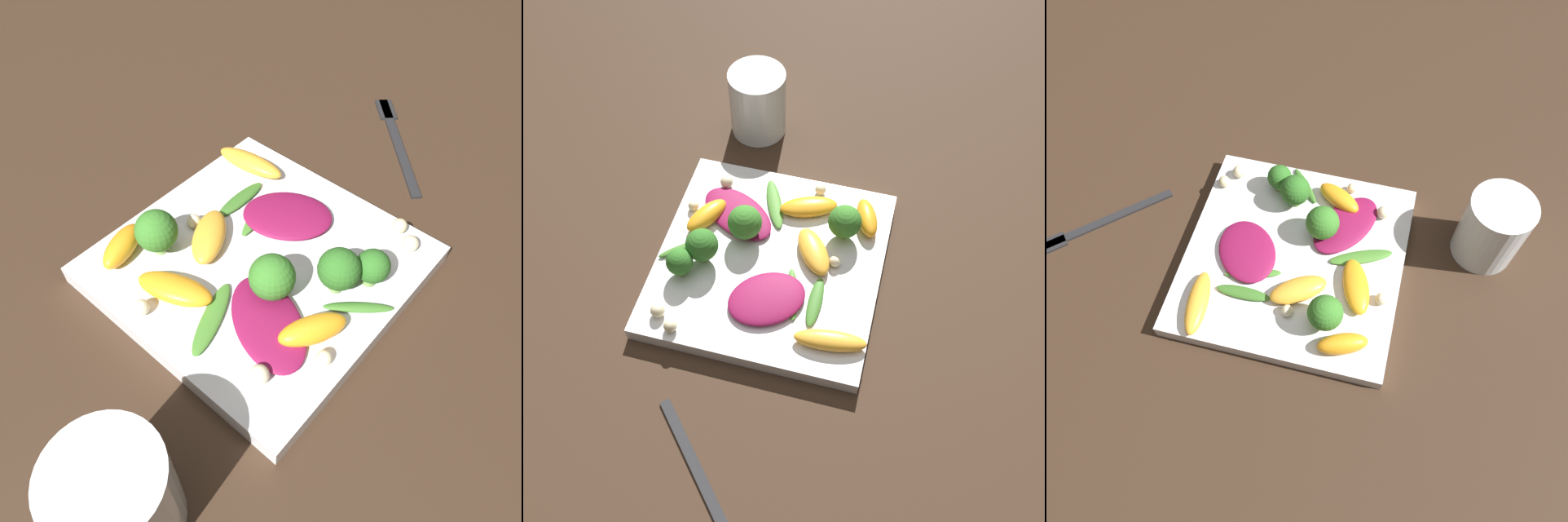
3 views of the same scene
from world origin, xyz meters
TOP-DOWN VIEW (x-y plane):
  - ground_plane at (0.00, 0.00)m, footprint 2.40×2.40m
  - plate at (0.00, 0.00)m, footprint 0.26×0.26m
  - drinking_glass at (-0.22, -0.08)m, footprint 0.08×0.08m
  - fork at (0.27, 0.01)m, footprint 0.15×0.14m
  - radicchio_leaf_0 at (-0.05, -0.06)m, footprint 0.10×0.12m
  - radicchio_leaf_1 at (0.06, 0.01)m, footprint 0.11×0.11m
  - orange_segment_0 at (-0.08, 0.10)m, footprint 0.06×0.04m
  - orange_segment_1 at (-0.02, 0.05)m, footprint 0.07×0.06m
  - orange_segment_2 at (-0.04, -0.09)m, footprint 0.07×0.05m
  - orange_segment_3 at (0.09, 0.09)m, footprint 0.03×0.08m
  - orange_segment_4 at (-0.08, 0.03)m, footprint 0.05×0.08m
  - broccoli_floret_0 at (-0.06, 0.08)m, footprint 0.04×0.04m
  - broccoli_floret_1 at (0.04, -0.09)m, footprint 0.03×0.03m
  - broccoli_floret_2 at (0.02, -0.08)m, footprint 0.04×0.04m
  - broccoli_floret_3 at (-0.03, -0.04)m, footprint 0.04×0.04m
  - arugula_sprig_0 at (0.01, -0.10)m, footprint 0.05×0.05m
  - arugula_sprig_1 at (0.04, 0.06)m, footprint 0.06×0.02m
  - arugula_sprig_2 at (-0.08, -0.02)m, footprint 0.08×0.05m
  - arugula_sprig_3 at (0.04, 0.04)m, footprint 0.07×0.03m
  - macadamia_nut_0 at (-0.01, 0.08)m, footprint 0.01×0.01m
  - macadamia_nut_1 at (-0.09, -0.08)m, footprint 0.02×0.02m
  - macadamia_nut_2 at (0.10, -0.10)m, footprint 0.02×0.02m
  - macadamia_nut_3 at (-0.05, -0.11)m, footprint 0.01×0.01m
  - macadamia_nut_4 at (0.12, -0.08)m, footprint 0.01×0.01m
  - macadamia_nut_5 at (-0.11, 0.04)m, footprint 0.01×0.01m

SIDE VIEW (x-z plane):
  - ground_plane at x=0.00m, z-range 0.00..0.00m
  - fork at x=0.27m, z-range 0.00..0.01m
  - plate at x=0.00m, z-range 0.00..0.02m
  - arugula_sprig_3 at x=0.04m, z-range 0.02..0.03m
  - arugula_sprig_2 at x=-0.08m, z-range 0.02..0.03m
  - arugula_sprig_0 at x=0.01m, z-range 0.02..0.03m
  - arugula_sprig_1 at x=0.04m, z-range 0.02..0.03m
  - radicchio_leaf_0 at x=-0.05m, z-range 0.02..0.03m
  - radicchio_leaf_1 at x=0.06m, z-range 0.02..0.03m
  - macadamia_nut_3 at x=-0.05m, z-range 0.02..0.03m
  - macadamia_nut_0 at x=-0.01m, z-range 0.02..0.03m
  - macadamia_nut_5 at x=-0.11m, z-range 0.02..0.03m
  - macadamia_nut_4 at x=0.12m, z-range 0.02..0.04m
  - macadamia_nut_2 at x=0.10m, z-range 0.02..0.04m
  - macadamia_nut_1 at x=-0.09m, z-range 0.02..0.04m
  - orange_segment_3 at x=0.09m, z-range 0.02..0.04m
  - orange_segment_4 at x=-0.08m, z-range 0.02..0.04m
  - orange_segment_1 at x=-0.02m, z-range 0.02..0.04m
  - orange_segment_2 at x=-0.04m, z-range 0.02..0.04m
  - orange_segment_0 at x=-0.08m, z-range 0.02..0.04m
  - broccoli_floret_1 at x=0.04m, z-range 0.02..0.06m
  - broccoli_floret_3 at x=-0.03m, z-range 0.02..0.07m
  - broccoli_floret_2 at x=0.02m, z-range 0.02..0.07m
  - drinking_glass at x=-0.22m, z-range 0.00..0.09m
  - broccoli_floret_0 at x=-0.06m, z-range 0.02..0.07m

